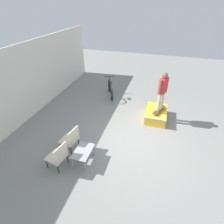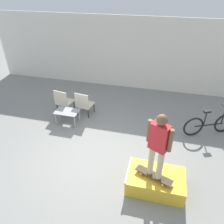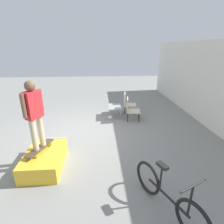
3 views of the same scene
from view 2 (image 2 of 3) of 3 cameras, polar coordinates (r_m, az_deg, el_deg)
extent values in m
plane|color=gray|center=(6.24, -5.13, -11.63)|extent=(24.00, 24.00, 0.00)
cube|color=white|center=(9.47, 3.76, 14.95)|extent=(12.00, 0.06, 3.00)
cube|color=gold|center=(5.48, 11.30, -17.29)|extent=(1.32, 0.86, 0.40)
cylinder|color=#B7B7BC|center=(5.35, 4.26, -14.85)|extent=(0.05, 0.86, 0.05)
cube|color=#473828|center=(5.20, 10.84, -15.88)|extent=(0.88, 0.50, 0.02)
cylinder|color=gold|center=(5.24, 14.10, -16.45)|extent=(0.06, 0.05, 0.05)
cylinder|color=gold|center=(5.10, 13.04, -18.12)|extent=(0.06, 0.05, 0.05)
cylinder|color=gold|center=(5.36, 8.71, -14.24)|extent=(0.06, 0.05, 0.05)
cylinder|color=gold|center=(5.22, 7.49, -15.78)|extent=(0.06, 0.05, 0.05)
cylinder|color=#C6B793|center=(4.95, 10.21, -12.24)|extent=(0.13, 0.13, 0.77)
cylinder|color=#C6B793|center=(4.88, 12.44, -13.35)|extent=(0.13, 0.13, 0.77)
cube|color=red|center=(4.46, 12.26, -6.48)|extent=(0.43, 0.35, 0.61)
cylinder|color=brown|center=(4.52, 9.72, -4.82)|extent=(0.09, 0.09, 0.52)
cylinder|color=brown|center=(4.35, 15.04, -7.24)|extent=(0.09, 0.09, 0.52)
sphere|color=brown|center=(4.21, 12.90, -2.03)|extent=(0.23, 0.23, 0.23)
cube|color=#9E9EA3|center=(7.41, -11.71, 0.15)|extent=(0.78, 0.51, 0.02)
cylinder|color=#9E9EA3|center=(7.52, -14.50, -1.82)|extent=(0.04, 0.04, 0.45)
cylinder|color=#9E9EA3|center=(7.25, -9.73, -2.59)|extent=(0.04, 0.04, 0.45)
cylinder|color=#9E9EA3|center=(7.82, -13.18, -0.20)|extent=(0.04, 0.04, 0.45)
cylinder|color=#9E9EA3|center=(7.56, -8.56, -0.88)|extent=(0.04, 0.04, 0.45)
cylinder|color=black|center=(8.28, -9.86, 1.81)|extent=(0.03, 0.03, 0.35)
cylinder|color=black|center=(8.51, -12.36, 2.40)|extent=(0.03, 0.03, 0.35)
cylinder|color=black|center=(7.98, -11.55, 0.33)|extent=(0.03, 0.03, 0.35)
cylinder|color=black|center=(8.22, -14.08, 0.99)|extent=(0.03, 0.03, 0.35)
cube|color=beige|center=(8.15, -12.12, 2.61)|extent=(0.60, 0.60, 0.05)
cube|color=beige|center=(7.85, -13.33, 3.56)|extent=(0.52, 0.13, 0.50)
cylinder|color=black|center=(8.03, -4.73, 1.16)|extent=(0.03, 0.03, 0.35)
cylinder|color=black|center=(8.22, -7.47, 1.77)|extent=(0.03, 0.03, 0.35)
cylinder|color=black|center=(7.70, -6.21, -0.41)|extent=(0.03, 0.03, 0.35)
cylinder|color=black|center=(7.90, -9.02, 0.27)|extent=(0.03, 0.03, 0.35)
cube|color=beige|center=(7.86, -6.95, 1.96)|extent=(0.59, 0.59, 0.05)
cube|color=beige|center=(7.54, -7.97, 2.92)|extent=(0.52, 0.12, 0.50)
torus|color=black|center=(7.76, 27.21, -2.60)|extent=(0.63, 0.33, 0.67)
torus|color=black|center=(7.20, 20.48, -3.61)|extent=(0.63, 0.33, 0.67)
cylinder|color=black|center=(7.47, 23.97, -3.09)|extent=(0.88, 0.43, 0.04)
cylinder|color=black|center=(7.24, 23.15, -1.71)|extent=(0.04, 0.04, 0.49)
cube|color=black|center=(7.10, 23.61, 0.13)|extent=(0.24, 0.18, 0.06)
cylinder|color=black|center=(7.55, 27.11, -0.89)|extent=(0.04, 0.04, 0.58)
camera|label=1|loc=(7.31, -51.47, 22.46)|focal=28.00mm
camera|label=3|loc=(6.48, 50.15, 6.95)|focal=28.00mm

